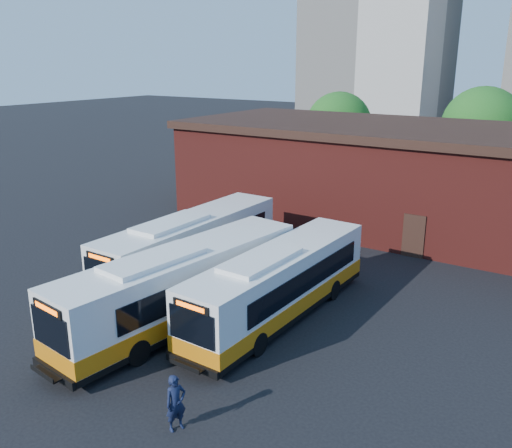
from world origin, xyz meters
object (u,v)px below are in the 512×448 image
Objects in this scene: bus_mideast at (279,286)px; transit_worker at (176,403)px; bus_west at (191,248)px; bus_midwest at (183,289)px.

bus_mideast is 6.50× the size of transit_worker.
bus_west is at bearing 59.38° from transit_worker.
transit_worker is at bearing -79.33° from bus_mideast.
bus_midwest is 7.00× the size of transit_worker.
bus_west is 11.83m from transit_worker.
bus_midwest is 1.08× the size of bus_mideast.
bus_west reaches higher than transit_worker.
bus_mideast is at bearing -13.91° from bus_west.
transit_worker is (7.20, -9.36, -0.58)m from bus_west.
bus_mideast is (5.96, -1.53, -0.06)m from bus_west.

